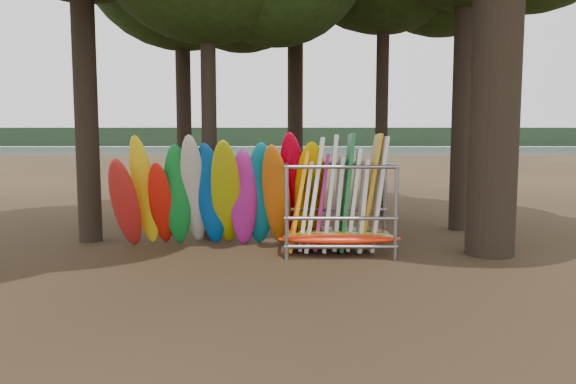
{
  "coord_description": "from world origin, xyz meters",
  "views": [
    {
      "loc": [
        0.35,
        -12.47,
        2.88
      ],
      "look_at": [
        0.3,
        1.5,
        1.4
      ],
      "focal_mm": 35.0,
      "sensor_mm": 36.0,
      "label": 1
    }
  ],
  "objects": [
    {
      "name": "ground",
      "position": [
        0.0,
        0.0,
        0.0
      ],
      "size": [
        120.0,
        120.0,
        0.0
      ],
      "primitive_type": "plane",
      "color": "#47331E",
      "rests_on": "ground"
    },
    {
      "name": "far_shore",
      "position": [
        0.0,
        110.0,
        2.0
      ],
      "size": [
        160.0,
        4.0,
        4.0
      ],
      "primitive_type": "cube",
      "color": "black",
      "rests_on": "ground"
    },
    {
      "name": "kayak_row",
      "position": [
        -1.28,
        1.45,
        1.32
      ],
      "size": [
        5.38,
        2.26,
        3.05
      ],
      "color": "red",
      "rests_on": "ground"
    },
    {
      "name": "storage_rack",
      "position": [
        1.51,
        0.84,
        1.03
      ],
      "size": [
        2.9,
        1.5,
        2.89
      ],
      "color": "gray",
      "rests_on": "ground"
    },
    {
      "name": "lake",
      "position": [
        0.0,
        60.0,
        0.0
      ],
      "size": [
        160.0,
        160.0,
        0.0
      ],
      "primitive_type": "plane",
      "color": "gray",
      "rests_on": "ground"
    }
  ]
}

